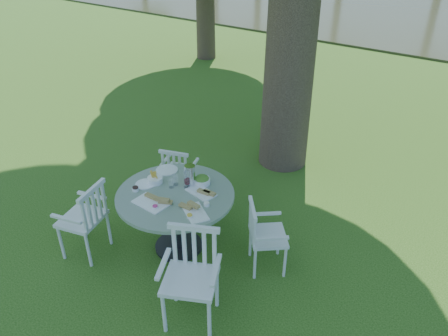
{
  "coord_description": "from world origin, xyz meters",
  "views": [
    {
      "loc": [
        2.51,
        -3.44,
        3.52
      ],
      "look_at": [
        0.0,
        0.2,
        0.85
      ],
      "focal_mm": 35.0,
      "sensor_mm": 36.0,
      "label": 1
    }
  ],
  "objects": [
    {
      "name": "chair_ne",
      "position": [
        0.75,
        -0.19,
        0.49
      ],
      "size": [
        0.57,
        0.57,
        0.83
      ],
      "rotation": [
        0.0,
        0.0,
        -4.03
      ],
      "color": "silver",
      "rests_on": "ground"
    },
    {
      "name": "ground",
      "position": [
        0.0,
        0.0,
        0.0
      ],
      "size": [
        140.0,
        140.0,
        0.0
      ],
      "primitive_type": "plane",
      "color": "#1B3F0D",
      "rests_on": "ground"
    },
    {
      "name": "chair_nw",
      "position": [
        -0.83,
        0.31,
        0.47
      ],
      "size": [
        0.5,
        0.48,
        0.8
      ],
      "rotation": [
        0.0,
        0.0,
        -2.84
      ],
      "color": "silver",
      "rests_on": "ground"
    },
    {
      "name": "table",
      "position": [
        -0.2,
        -0.46,
        0.61
      ],
      "size": [
        1.32,
        1.32,
        0.77
      ],
      "color": "black",
      "rests_on": "ground"
    },
    {
      "name": "tableware",
      "position": [
        -0.24,
        -0.33,
        0.83
      ],
      "size": [
        1.14,
        0.87,
        0.24
      ],
      "color": "white",
      "rests_on": "table"
    },
    {
      "name": "chair_se",
      "position": [
        0.53,
        -1.1,
        0.58
      ],
      "size": [
        0.65,
        0.63,
        0.98
      ],
      "rotation": [
        0.0,
        0.0,
        0.44
      ],
      "color": "silver",
      "rests_on": "ground"
    },
    {
      "name": "chair_sw",
      "position": [
        -0.96,
        -1.09,
        0.54
      ],
      "size": [
        0.54,
        0.56,
        0.93
      ],
      "rotation": [
        0.0,
        0.0,
        -1.32
      ],
      "color": "silver",
      "rests_on": "ground"
    }
  ]
}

